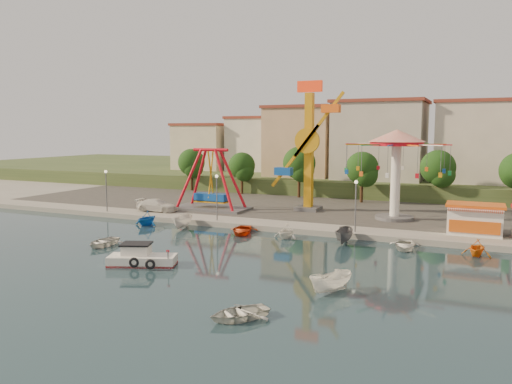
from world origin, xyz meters
The scene contains 33 objects.
ground centered at (0.00, 0.00, 0.00)m, with size 200.00×200.00×0.00m, color #132935.
quay_deck centered at (0.00, 62.00, 0.30)m, with size 200.00×100.00×0.60m, color #9E998E.
asphalt_pad centered at (0.00, 30.00, 0.60)m, with size 90.00×28.00×0.01m, color #4C4944.
hill_terrace centered at (0.00, 67.00, 1.50)m, with size 200.00×60.00×3.00m, color #384C26.
pirate_ship_ride centered at (-12.62, 19.89, 4.39)m, with size 10.00×5.00×8.00m.
kamikaze_tower centered at (-0.38, 24.03, 8.50)m, with size 6.42×3.10×16.50m.
wave_swinger centered at (10.53, 22.00, 8.20)m, with size 11.60×11.60×10.40m.
booth_left centered at (19.12, 16.49, 2.16)m, with size 5.40×3.78×3.08m.
lamp_post_0 centered at (-24.00, 13.00, 3.10)m, with size 0.14×0.14×5.00m, color #59595E.
lamp_post_1 centered at (-8.00, 13.00, 3.10)m, with size 0.14×0.14×5.00m, color #59595E.
lamp_post_2 centered at (8.00, 13.00, 3.10)m, with size 0.14×0.14×5.00m, color #59595E.
tree_0 centered at (-26.00, 36.98, 5.47)m, with size 4.60×4.60×7.19m.
tree_1 centered at (-16.00, 36.24, 5.20)m, with size 4.35×4.35×6.80m.
tree_2 centered at (-6.00, 35.81, 5.92)m, with size 5.02×5.02×7.85m.
tree_3 centered at (4.00, 34.36, 5.55)m, with size 4.68×4.68×7.32m.
tree_4 centered at (14.00, 37.35, 5.75)m, with size 4.86×4.86×7.60m.
building_0 centered at (-33.37, 46.06, 8.93)m, with size 9.26×9.53×11.87m, color beige.
building_1 centered at (-21.33, 51.38, 7.32)m, with size 12.33×9.01×8.63m, color silver.
building_2 centered at (-8.19, 51.96, 8.62)m, with size 11.95×9.28×11.23m, color tan.
building_3 centered at (5.60, 48.80, 7.60)m, with size 12.59×10.50×9.20m, color beige.
building_4 centered at (19.07, 52.20, 7.62)m, with size 10.75×9.23×9.24m, color beige.
cabin_motorboat centered at (-5.47, -4.56, 0.51)m, with size 5.77×3.87×1.90m.
rowboat_a centered at (-12.96, -0.47, 0.40)m, with size 2.74×3.84×0.80m, color silver.
rowboat_b centered at (6.94, -11.89, 0.38)m, with size 2.62×3.67×0.76m, color silver.
skiff centered at (10.52, -5.12, 0.71)m, with size 1.39×3.69×1.43m, color white.
van centered at (-18.11, 15.55, 1.38)m, with size 2.20×5.40×1.57m, color silver.
moored_boat_1 centered at (-15.49, 9.80, 0.84)m, with size 2.77×3.21×1.69m, color blue.
moored_boat_2 centered at (-10.65, 9.80, 0.79)m, with size 1.53×4.07×1.57m, color beige.
moored_boat_3 centered at (-3.28, 9.80, 0.43)m, with size 2.99×4.18×0.87m, color red.
moored_boat_4 centered at (1.71, 9.80, 0.76)m, with size 2.48×2.87×1.51m, color white.
moored_boat_5 centered at (7.68, 9.80, 0.78)m, with size 1.51×4.01×1.55m, color #525156.
moored_boat_6 centered at (13.33, 9.80, 0.40)m, with size 2.78×3.89×0.81m, color silver.
moored_boat_7 centered at (19.43, 9.80, 0.75)m, with size 2.46×2.85×1.50m, color orange.
Camera 1 is at (19.18, -36.79, 10.80)m, focal length 35.00 mm.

